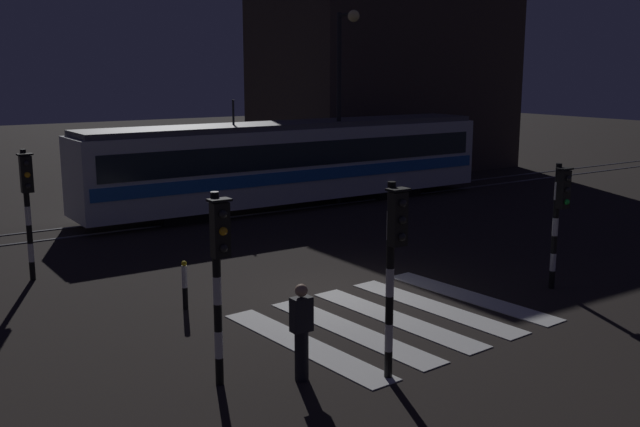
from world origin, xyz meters
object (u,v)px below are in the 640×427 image
Objects in this scene: traffic_light_corner_near_right at (560,207)px; traffic_light_corner_near_left at (219,261)px; traffic_light_corner_far_left at (27,195)px; traffic_light_kerb_mid_left at (394,252)px; street_lamp_trackside_right at (343,85)px; pedestrian_waiting_at_kerb at (301,331)px; tram at (293,161)px; bollard_island_edge at (185,285)px.

traffic_light_corner_near_left is (-9.18, -0.48, 0.17)m from traffic_light_corner_near_right.
traffic_light_corner_far_left is at bearing 142.92° from traffic_light_corner_near_right.
street_lamp_trackside_right is (8.88, 13.84, 2.39)m from traffic_light_kerb_mid_left.
traffic_light_corner_near_left is 0.45× the size of street_lamp_trackside_right.
tram is at bearing 58.64° from pedestrian_waiting_at_kerb.
traffic_light_kerb_mid_left is at bearing -75.58° from bollard_island_edge.
tram is at bearing 47.24° from bollard_island_edge.
traffic_light_kerb_mid_left is at bearing -69.19° from traffic_light_corner_far_left.
traffic_light_kerb_mid_left is 1.04× the size of traffic_light_corner_near_left.
traffic_light_corner_far_left is 12.01m from tram.
traffic_light_corner_near_right is at bearing 15.76° from traffic_light_kerb_mid_left.
tram is (0.55, 12.89, -0.27)m from traffic_light_corner_near_right.
traffic_light_corner_far_left is at bearing -161.66° from street_lamp_trackside_right.
traffic_light_corner_near_right is 12.45m from street_lamp_trackside_right.
traffic_light_corner_far_left reaches higher than pedestrian_waiting_at_kerb.
traffic_light_corner_near_left is 16.55m from tram.
street_lamp_trackside_right is 6.64× the size of bollard_island_edge.
traffic_light_kerb_mid_left is at bearing -28.78° from traffic_light_corner_near_left.
bollard_island_edge is (-10.28, -8.37, -4.10)m from street_lamp_trackside_right.
street_lamp_trackside_right is 3.48m from tram.
traffic_light_corner_near_left is at bearing -132.50° from street_lamp_trackside_right.
street_lamp_trackside_right reaches higher than traffic_light_corner_near_right.
tram is (7.19, 14.77, -0.52)m from traffic_light_kerb_mid_left.
traffic_light_kerb_mid_left is 2.01× the size of pedestrian_waiting_at_kerb.
bollard_island_edge is (-8.06, 3.59, -1.46)m from traffic_light_corner_near_right.
bollard_island_edge is (2.27, -4.21, -1.63)m from traffic_light_corner_far_left.
traffic_light_corner_near_left is 17.07m from street_lamp_trackside_right.
traffic_light_corner_near_right is (6.65, 1.88, -0.25)m from traffic_light_kerb_mid_left.
tram is 16.32m from pedestrian_waiting_at_kerb.
tram is (10.87, 5.09, -0.44)m from traffic_light_corner_far_left.
bollard_island_edge is (-0.12, 4.62, -0.32)m from pedestrian_waiting_at_kerb.
traffic_light_kerb_mid_left is at bearing -33.56° from pedestrian_waiting_at_kerb.
tram is (9.73, 13.38, -0.43)m from traffic_light_corner_near_left.
traffic_light_corner_near_right is 8.08m from pedestrian_waiting_at_kerb.
traffic_light_corner_far_left is 0.45× the size of street_lamp_trackside_right.
traffic_light_kerb_mid_left is 2.89m from traffic_light_corner_near_left.
tram is 15.29× the size of bollard_island_edge.
traffic_light_corner_far_left is at bearing 97.86° from traffic_light_corner_near_left.
tram is at bearing 151.16° from street_lamp_trackside_right.
traffic_light_corner_near_left is at bearing 156.64° from pedestrian_waiting_at_kerb.
traffic_light_corner_far_left is 8.37m from traffic_light_corner_near_left.
street_lamp_trackside_right reaches higher than traffic_light_corner_near_left.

